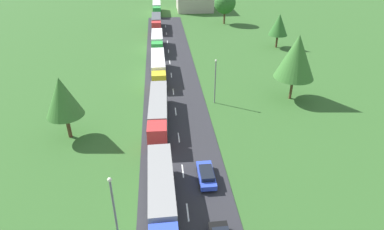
# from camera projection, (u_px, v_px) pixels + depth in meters

# --- Properties ---
(road) EXTENTS (10.00, 140.00, 0.06)m
(road) POSITION_uv_depth(u_px,v_px,m) (179.00, 141.00, 43.81)
(road) COLOR #2B2B30
(road) RESTS_ON ground
(lane_marking_centre) EXTENTS (0.16, 124.59, 0.01)m
(lane_marking_centre) POSITION_uv_depth(u_px,v_px,m) (180.00, 152.00, 41.68)
(lane_marking_centre) COLOR white
(lane_marking_centre) RESTS_ON road
(truck_lead) EXTENTS (2.69, 13.75, 3.68)m
(truck_lead) POSITION_uv_depth(u_px,v_px,m) (162.00, 197.00, 31.65)
(truck_lead) COLOR blue
(truck_lead) RESTS_ON road
(truck_second) EXTENTS (2.91, 15.08, 3.45)m
(truck_second) POSITION_uv_depth(u_px,v_px,m) (158.00, 111.00, 46.69)
(truck_second) COLOR red
(truck_second) RESTS_ON road
(truck_third) EXTENTS (2.57, 13.62, 3.58)m
(truck_third) POSITION_uv_depth(u_px,v_px,m) (158.00, 67.00, 61.67)
(truck_third) COLOR yellow
(truck_third) RESTS_ON road
(truck_fourth) EXTENTS (2.57, 11.79, 3.45)m
(truck_fourth) POSITION_uv_depth(u_px,v_px,m) (157.00, 41.00, 75.79)
(truck_fourth) COLOR green
(truck_fourth) RESTS_ON road
(truck_fifth) EXTENTS (2.57, 12.24, 3.46)m
(truck_fifth) POSITION_uv_depth(u_px,v_px,m) (156.00, 22.00, 91.14)
(truck_fifth) COLOR red
(truck_fifth) RESTS_ON road
(truck_sixth) EXTENTS (2.52, 13.93, 3.62)m
(truck_sixth) POSITION_uv_depth(u_px,v_px,m) (157.00, 7.00, 108.14)
(truck_sixth) COLOR green
(truck_sixth) RESTS_ON road
(car_second) EXTENTS (1.79, 4.53, 1.41)m
(car_second) POSITION_uv_depth(u_px,v_px,m) (206.00, 175.00, 36.62)
(car_second) COLOR blue
(car_second) RESTS_ON road
(lamppost_lead) EXTENTS (0.36, 0.36, 7.86)m
(lamppost_lead) POSITION_uv_depth(u_px,v_px,m) (114.00, 210.00, 27.18)
(lamppost_lead) COLOR slate
(lamppost_lead) RESTS_ON ground
(lamppost_second) EXTENTS (0.36, 0.36, 7.35)m
(lamppost_second) POSITION_uv_depth(u_px,v_px,m) (215.00, 79.00, 51.45)
(lamppost_second) COLOR slate
(lamppost_second) RESTS_ON ground
(tree_oak) EXTENTS (6.32, 6.32, 10.75)m
(tree_oak) POSITION_uv_depth(u_px,v_px,m) (296.00, 57.00, 51.28)
(tree_oak) COLOR #513823
(tree_oak) RESTS_ON ground
(tree_birch) EXTENTS (4.40, 4.40, 7.79)m
(tree_birch) POSITION_uv_depth(u_px,v_px,m) (279.00, 25.00, 75.74)
(tree_birch) COLOR #513823
(tree_birch) RESTS_ON ground
(tree_maple) EXTENTS (4.81, 4.81, 8.68)m
(tree_maple) POSITION_uv_depth(u_px,v_px,m) (62.00, 97.00, 41.84)
(tree_maple) COLOR #513823
(tree_maple) RESTS_ON ground
(tree_pine) EXTENTS (6.13, 6.13, 9.05)m
(tree_pine) POSITION_uv_depth(u_px,v_px,m) (225.00, 3.00, 94.67)
(tree_pine) COLOR #513823
(tree_pine) RESTS_ON ground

